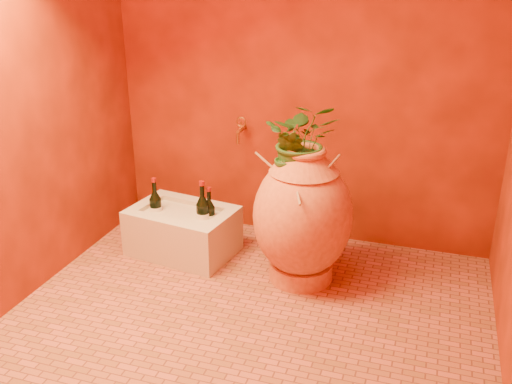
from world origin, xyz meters
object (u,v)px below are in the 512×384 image
(stone_basin, at_px, (183,232))
(wine_bottle_a, at_px, (203,215))
(wine_bottle_b, at_px, (210,216))
(wall_tap, at_px, (241,129))
(amphora, at_px, (302,216))
(wine_bottle_c, at_px, (156,209))

(stone_basin, xyz_separation_m, wine_bottle_a, (0.15, -0.02, 0.15))
(wine_bottle_b, xyz_separation_m, wall_tap, (0.06, 0.42, 0.46))
(amphora, bearing_deg, wine_bottle_c, 175.30)
(stone_basin, bearing_deg, wine_bottle_c, -179.01)
(wine_bottle_a, bearing_deg, stone_basin, 173.27)
(wine_bottle_a, bearing_deg, wall_tap, 77.89)
(wine_bottle_a, relative_size, wall_tap, 2.13)
(stone_basin, xyz_separation_m, wall_tap, (0.25, 0.43, 0.59))
(amphora, bearing_deg, wine_bottle_a, 174.19)
(amphora, distance_m, wine_bottle_a, 0.66)
(stone_basin, relative_size, wine_bottle_a, 2.01)
(amphora, xyz_separation_m, wine_bottle_c, (-0.98, 0.08, -0.12))
(wine_bottle_a, bearing_deg, wine_bottle_c, 177.46)
(amphora, xyz_separation_m, wine_bottle_a, (-0.65, 0.07, -0.11))
(amphora, distance_m, wine_bottle_c, 0.99)
(amphora, height_order, wine_bottle_b, amphora)
(amphora, distance_m, wall_tap, 0.82)
(wine_bottle_c, bearing_deg, amphora, -4.70)
(wine_bottle_a, height_order, wine_bottle_b, wine_bottle_a)
(wall_tap, bearing_deg, wine_bottle_c, -134.94)
(stone_basin, distance_m, wine_bottle_b, 0.22)
(wine_bottle_b, distance_m, wall_tap, 0.62)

